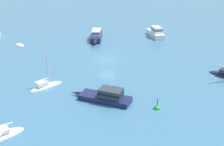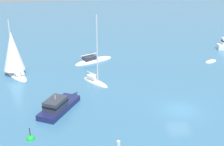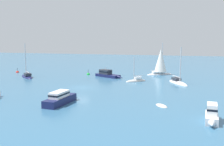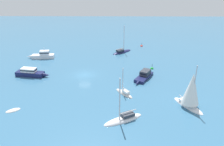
{
  "view_description": "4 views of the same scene",
  "coord_description": "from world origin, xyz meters",
  "px_view_note": "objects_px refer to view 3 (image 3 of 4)",
  "views": [
    {
      "loc": [
        4.85,
        44.41,
        16.66
      ],
      "look_at": [
        0.0,
        6.42,
        0.52
      ],
      "focal_mm": 47.85,
      "sensor_mm": 36.0,
      "label": 1
    },
    {
      "loc": [
        -30.9,
        11.78,
        17.11
      ],
      "look_at": [
        5.99,
        6.93,
        2.45
      ],
      "focal_mm": 51.78,
      "sensor_mm": 36.0,
      "label": 2
    },
    {
      "loc": [
        16.46,
        -48.34,
        10.11
      ],
      "look_at": [
        4.1,
        7.24,
        1.87
      ],
      "focal_mm": 44.31,
      "sensor_mm": 36.0,
      "label": 3
    },
    {
      "loc": [
        47.72,
        6.97,
        21.09
      ],
      "look_at": [
        5.45,
        6.44,
        2.85
      ],
      "focal_mm": 36.64,
      "sensor_mm": 36.0,
      "label": 4
    }
  ],
  "objects_px": {
    "yacht": "(27,76)",
    "cabin_cruiser": "(212,115)",
    "sailboat": "(136,81)",
    "channel_buoy": "(18,72)",
    "motor_cruiser": "(61,98)",
    "sailboat_1": "(160,63)",
    "mooring_buoy": "(88,74)",
    "sloop": "(178,83)",
    "powerboat": "(107,74)",
    "dinghy": "(162,106)"
  },
  "relations": [
    {
      "from": "dinghy",
      "to": "sloop",
      "type": "distance_m",
      "value": 18.72
    },
    {
      "from": "sailboat_1",
      "to": "mooring_buoy",
      "type": "bearing_deg",
      "value": 163.45
    },
    {
      "from": "sailboat_1",
      "to": "channel_buoy",
      "type": "xyz_separation_m",
      "value": [
        -36.33,
        -4.35,
        -2.85
      ]
    },
    {
      "from": "motor_cruiser",
      "to": "channel_buoy",
      "type": "distance_m",
      "value": 36.23
    },
    {
      "from": "yacht",
      "to": "cabin_cruiser",
      "type": "distance_m",
      "value": 45.12
    },
    {
      "from": "sailboat",
      "to": "channel_buoy",
      "type": "relative_size",
      "value": 3.55
    },
    {
      "from": "dinghy",
      "to": "yacht",
      "type": "distance_m",
      "value": 36.97
    },
    {
      "from": "sailboat",
      "to": "powerboat",
      "type": "height_order",
      "value": "sailboat"
    },
    {
      "from": "sloop",
      "to": "cabin_cruiser",
      "type": "bearing_deg",
      "value": -20.42
    },
    {
      "from": "dinghy",
      "to": "motor_cruiser",
      "type": "bearing_deg",
      "value": 63.35
    },
    {
      "from": "yacht",
      "to": "mooring_buoy",
      "type": "xyz_separation_m",
      "value": [
        12.65,
        7.0,
        -0.14
      ]
    },
    {
      "from": "yacht",
      "to": "mooring_buoy",
      "type": "bearing_deg",
      "value": -102.99
    },
    {
      "from": "channel_buoy",
      "to": "powerboat",
      "type": "bearing_deg",
      "value": -4.78
    },
    {
      "from": "yacht",
      "to": "sailboat_1",
      "type": "relative_size",
      "value": 1.01
    },
    {
      "from": "sloop",
      "to": "sailboat_1",
      "type": "bearing_deg",
      "value": 171.48
    },
    {
      "from": "sloop",
      "to": "powerboat",
      "type": "distance_m",
      "value": 16.78
    },
    {
      "from": "sailboat",
      "to": "motor_cruiser",
      "type": "xyz_separation_m",
      "value": [
        -8.17,
        -20.7,
        0.65
      ]
    },
    {
      "from": "dinghy",
      "to": "sailboat",
      "type": "bearing_deg",
      "value": -15.56
    },
    {
      "from": "cabin_cruiser",
      "to": "mooring_buoy",
      "type": "relative_size",
      "value": 3.01
    },
    {
      "from": "yacht",
      "to": "mooring_buoy",
      "type": "height_order",
      "value": "yacht"
    },
    {
      "from": "channel_buoy",
      "to": "cabin_cruiser",
      "type": "bearing_deg",
      "value": -35.76
    },
    {
      "from": "sailboat",
      "to": "sailboat_1",
      "type": "xyz_separation_m",
      "value": [
        4.49,
        11.06,
        2.73
      ]
    },
    {
      "from": "yacht",
      "to": "sailboat",
      "type": "distance_m",
      "value": 25.45
    },
    {
      "from": "powerboat",
      "to": "mooring_buoy",
      "type": "distance_m",
      "value": 6.05
    },
    {
      "from": "mooring_buoy",
      "to": "dinghy",
      "type": "bearing_deg",
      "value": -54.16
    },
    {
      "from": "sloop",
      "to": "mooring_buoy",
      "type": "xyz_separation_m",
      "value": [
        -21.43,
        7.65,
        -0.14
      ]
    },
    {
      "from": "sailboat",
      "to": "cabin_cruiser",
      "type": "distance_m",
      "value": 27.66
    },
    {
      "from": "motor_cruiser",
      "to": "powerboat",
      "type": "distance_m",
      "value": 25.38
    },
    {
      "from": "yacht",
      "to": "sloop",
      "type": "height_order",
      "value": "yacht"
    },
    {
      "from": "powerboat",
      "to": "channel_buoy",
      "type": "height_order",
      "value": "powerboat"
    },
    {
      "from": "cabin_cruiser",
      "to": "mooring_buoy",
      "type": "height_order",
      "value": "cabin_cruiser"
    },
    {
      "from": "sailboat",
      "to": "mooring_buoy",
      "type": "xyz_separation_m",
      "value": [
        -12.79,
        7.22,
        -0.12
      ]
    },
    {
      "from": "yacht",
      "to": "motor_cruiser",
      "type": "bearing_deg",
      "value": 177.62
    },
    {
      "from": "yacht",
      "to": "cabin_cruiser",
      "type": "height_order",
      "value": "yacht"
    },
    {
      "from": "mooring_buoy",
      "to": "sloop",
      "type": "bearing_deg",
      "value": -19.65
    },
    {
      "from": "sailboat_1",
      "to": "motor_cruiser",
      "type": "bearing_deg",
      "value": -140.82
    },
    {
      "from": "yacht",
      "to": "sloop",
      "type": "distance_m",
      "value": 34.09
    },
    {
      "from": "cabin_cruiser",
      "to": "sailboat",
      "type": "bearing_deg",
      "value": -147.86
    },
    {
      "from": "cabin_cruiser",
      "to": "dinghy",
      "type": "bearing_deg",
      "value": -128.65
    },
    {
      "from": "sailboat_1",
      "to": "channel_buoy",
      "type": "relative_size",
      "value": 5.21
    },
    {
      "from": "yacht",
      "to": "channel_buoy",
      "type": "bearing_deg",
      "value": 2.61
    },
    {
      "from": "dinghy",
      "to": "powerboat",
      "type": "bearing_deg",
      "value": -3.8
    },
    {
      "from": "sloop",
      "to": "cabin_cruiser",
      "type": "relative_size",
      "value": 1.63
    },
    {
      "from": "motor_cruiser",
      "to": "yacht",
      "type": "bearing_deg",
      "value": 48.42
    },
    {
      "from": "yacht",
      "to": "sloop",
      "type": "bearing_deg",
      "value": -133.03
    },
    {
      "from": "motor_cruiser",
      "to": "sloop",
      "type": "relative_size",
      "value": 1.0
    },
    {
      "from": "sailboat",
      "to": "sailboat_1",
      "type": "height_order",
      "value": "sailboat_1"
    },
    {
      "from": "motor_cruiser",
      "to": "mooring_buoy",
      "type": "bearing_deg",
      "value": 18.27
    },
    {
      "from": "cabin_cruiser",
      "to": "yacht",
      "type": "bearing_deg",
      "value": -117.49
    },
    {
      "from": "sailboat_1",
      "to": "mooring_buoy",
      "type": "relative_size",
      "value": 5.11
    }
  ]
}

